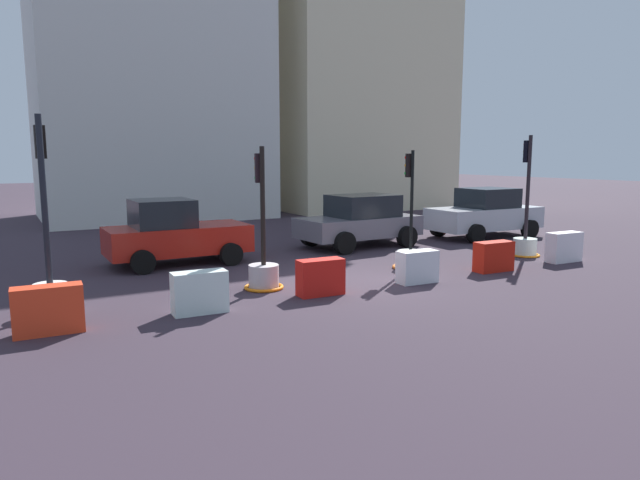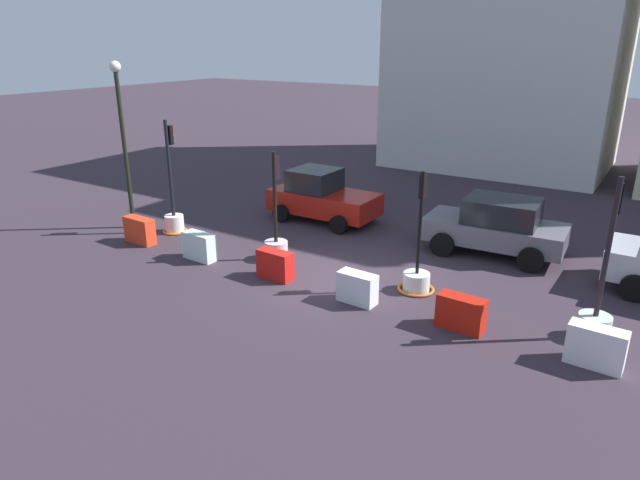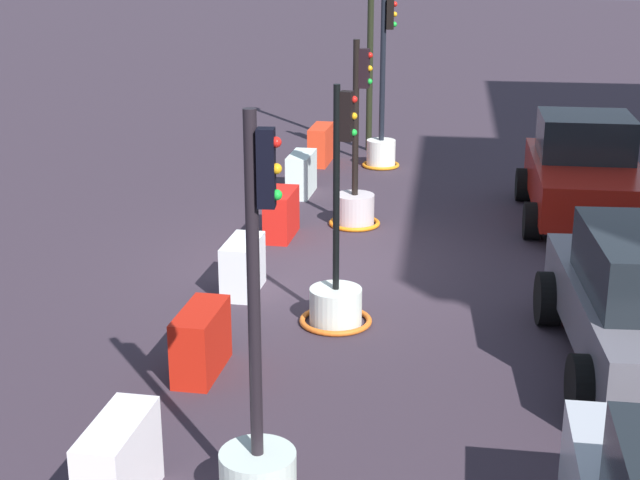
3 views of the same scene
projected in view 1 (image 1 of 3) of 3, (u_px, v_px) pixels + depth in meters
name	position (u px, v px, depth m)	size (l,w,h in m)	color
ground_plane	(348.00, 280.00, 13.70)	(120.00, 120.00, 0.00)	#352934
traffic_light_0	(50.00, 279.00, 10.73)	(0.81, 0.81, 3.76)	silver
traffic_light_1	(263.00, 267.00, 12.78)	(0.90, 0.90, 3.21)	#B9ABAF
traffic_light_2	(410.00, 253.00, 15.11)	(0.96, 0.96, 3.14)	silver
traffic_light_3	(525.00, 238.00, 17.01)	(0.89, 0.89, 3.60)	silver
construction_barrier_0	(48.00, 310.00, 9.54)	(1.13, 0.45, 0.83)	red
construction_barrier_1	(200.00, 292.00, 10.81)	(1.06, 0.47, 0.81)	silver
construction_barrier_2	(320.00, 277.00, 12.21)	(1.04, 0.46, 0.79)	red
construction_barrier_3	(417.00, 267.00, 13.41)	(1.00, 0.48, 0.77)	silver
construction_barrier_4	(494.00, 257.00, 14.74)	(1.08, 0.48, 0.78)	red
construction_barrier_5	(564.00, 247.00, 16.07)	(1.10, 0.47, 0.85)	white
car_grey_saloon	(360.00, 221.00, 18.74)	(4.18, 2.41, 1.72)	slate
car_red_compact	(174.00, 234.00, 15.69)	(3.86, 2.21, 1.82)	#A61A10
car_silver_hatchback	(485.00, 214.00, 20.92)	(4.33, 2.28, 1.82)	#B1B4BD
building_main_facade	(148.00, 66.00, 27.21)	(10.67, 8.05, 14.54)	silver
building_corner_block	(351.00, 59.00, 32.71)	(10.41, 8.23, 17.02)	beige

